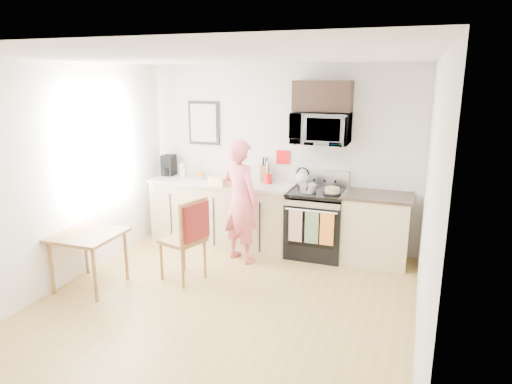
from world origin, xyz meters
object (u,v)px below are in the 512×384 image
(range, at_px, (316,225))
(person, at_px, (241,201))
(chair, at_px, (191,230))
(cake, at_px, (332,191))
(microwave, at_px, (321,128))
(dining_table, at_px, (88,240))

(range, height_order, person, person)
(person, height_order, chair, person)
(person, bearing_deg, chair, 95.19)
(chair, bearing_deg, cake, 59.67)
(microwave, distance_m, dining_table, 3.25)
(microwave, relative_size, cake, 3.11)
(dining_table, xyz_separation_m, chair, (1.07, 0.52, 0.08))
(person, relative_size, chair, 1.59)
(person, xyz_separation_m, chair, (-0.30, -0.85, -0.16))
(dining_table, bearing_deg, chair, 25.96)
(range, height_order, cake, range)
(cake, bearing_deg, dining_table, -144.00)
(chair, bearing_deg, range, 66.15)
(range, xyz_separation_m, chair, (-1.21, -1.38, 0.24))
(dining_table, bearing_deg, person, 45.09)
(cake, bearing_deg, chair, -137.84)
(microwave, xyz_separation_m, cake, (0.22, -0.19, -0.80))
(person, distance_m, chair, 0.92)
(chair, bearing_deg, microwave, 68.22)
(range, bearing_deg, person, -150.07)
(chair, bearing_deg, person, 88.13)
(person, bearing_deg, microwave, -120.82)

